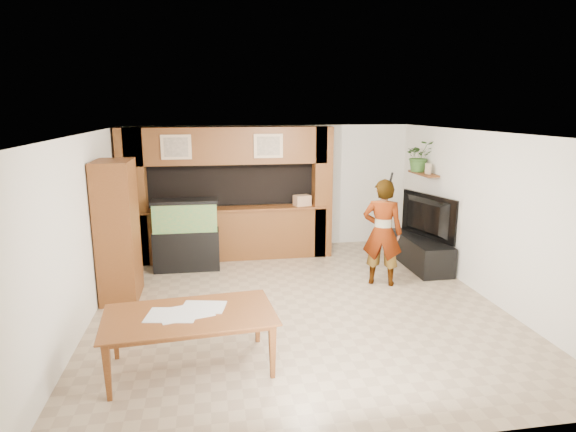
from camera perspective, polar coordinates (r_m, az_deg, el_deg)
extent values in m
plane|color=tan|center=(7.53, 1.11, -10.37)|extent=(6.50, 6.50, 0.00)
plane|color=white|center=(6.94, 1.20, 9.80)|extent=(6.50, 6.50, 0.00)
plane|color=white|center=(10.27, -2.15, 3.44)|extent=(6.00, 0.00, 6.00)
plane|color=white|center=(7.22, -22.97, -1.55)|extent=(0.00, 6.50, 6.50)
plane|color=white|center=(8.21, 22.22, 0.13)|extent=(0.00, 6.50, 6.50)
cube|color=brown|center=(9.59, -6.85, -2.21)|extent=(3.80, 0.35, 1.00)
cube|color=brown|center=(9.47, -6.93, 0.83)|extent=(3.80, 0.43, 0.04)
cube|color=brown|center=(9.30, -7.14, 8.27)|extent=(3.80, 0.35, 0.70)
cube|color=brown|center=(9.52, -17.88, 2.09)|extent=(0.50, 0.35, 2.60)
cube|color=brown|center=(9.67, 4.05, 2.83)|extent=(0.35, 0.35, 2.60)
cube|color=black|center=(9.93, -7.14, 3.91)|extent=(4.20, 0.45, 0.85)
cube|color=tan|center=(9.11, -13.12, 7.96)|extent=(0.55, 0.03, 0.45)
cube|color=tan|center=(9.09, -13.13, 7.95)|extent=(0.43, 0.01, 0.35)
cube|color=tan|center=(9.16, -2.35, 8.30)|extent=(0.55, 0.03, 0.45)
cube|color=tan|center=(9.14, -2.33, 8.29)|extent=(0.43, 0.01, 0.35)
cylinder|color=black|center=(8.06, -21.52, 4.33)|extent=(0.04, 0.25, 0.25)
cylinder|color=white|center=(8.06, -21.35, 4.34)|extent=(0.01, 0.21, 0.21)
cube|color=brown|center=(9.76, 15.74, 4.86)|extent=(0.25, 0.90, 0.04)
cube|color=brown|center=(7.91, -19.52, -1.65)|extent=(0.55, 0.89, 2.18)
cylinder|color=#B2B2B7|center=(8.19, -19.30, -6.93)|extent=(0.33, 0.33, 0.60)
cube|color=black|center=(9.14, -11.90, -3.96)|extent=(1.20, 0.45, 0.75)
cube|color=#2F7532|center=(8.99, -12.08, -0.09)|extent=(1.15, 0.42, 0.52)
cube|color=black|center=(8.93, -12.17, 1.72)|extent=(1.20, 0.45, 0.06)
cube|color=black|center=(9.51, 15.44, -4.12)|extent=(0.60, 1.64, 0.55)
imported|color=black|center=(9.34, 15.68, -0.09)|extent=(0.59, 1.43, 0.83)
cube|color=tan|center=(9.57, 16.27, 5.40)|extent=(0.06, 0.15, 0.20)
imported|color=#335E25|center=(9.85, 15.31, 6.86)|extent=(0.59, 0.52, 0.61)
imported|color=#9A7E54|center=(8.23, 11.12, -1.92)|extent=(0.78, 0.67, 1.82)
cylinder|color=black|center=(7.92, 12.16, 4.51)|extent=(0.04, 0.10, 0.16)
imported|color=brown|center=(5.77, -11.41, -14.50)|extent=(2.00, 1.24, 0.67)
cube|color=silver|center=(5.67, -13.59, -11.33)|extent=(0.62, 0.50, 0.01)
cube|color=silver|center=(5.69, -12.06, -11.14)|extent=(0.68, 0.57, 0.01)
cube|color=silver|center=(5.80, -10.00, -10.56)|extent=(0.56, 0.46, 0.01)
cube|color=tan|center=(9.61, 1.68, 1.86)|extent=(0.36, 0.29, 0.21)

